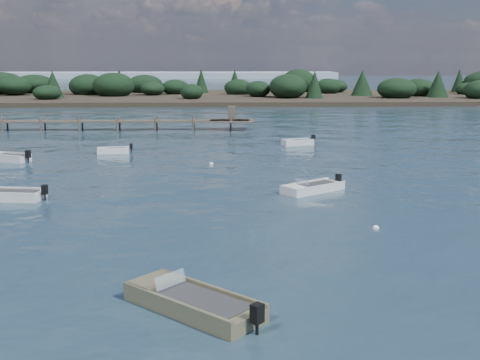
{
  "coord_description": "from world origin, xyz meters",
  "views": [
    {
      "loc": [
        2.58,
        -20.73,
        8.07
      ],
      "look_at": [
        3.77,
        14.0,
        1.0
      ],
      "focal_mm": 45.0,
      "sensor_mm": 36.0,
      "label": 1
    }
  ],
  "objects_px": {
    "dinghy_near_olive": "(193,305)",
    "tender_far_white": "(113,152)",
    "tender_far_grey_b": "(298,143)",
    "dinghy_mid_grey": "(7,197)",
    "dinghy_mid_white_b": "(313,189)",
    "jetty": "(4,122)",
    "tender_far_grey": "(9,159)"
  },
  "relations": [
    {
      "from": "tender_far_grey",
      "to": "jetty",
      "type": "distance_m",
      "value": 22.15
    },
    {
      "from": "dinghy_mid_grey",
      "to": "tender_far_white",
      "type": "bearing_deg",
      "value": 79.32
    },
    {
      "from": "dinghy_mid_grey",
      "to": "dinghy_mid_white_b",
      "type": "bearing_deg",
      "value": 4.59
    },
    {
      "from": "tender_far_grey",
      "to": "jetty",
      "type": "height_order",
      "value": "jetty"
    },
    {
      "from": "dinghy_mid_grey",
      "to": "dinghy_mid_white_b",
      "type": "distance_m",
      "value": 18.17
    },
    {
      "from": "dinghy_mid_grey",
      "to": "jetty",
      "type": "bearing_deg",
      "value": 109.2
    },
    {
      "from": "tender_far_grey",
      "to": "dinghy_mid_white_b",
      "type": "height_order",
      "value": "tender_far_grey"
    },
    {
      "from": "tender_far_grey_b",
      "to": "jetty",
      "type": "xyz_separation_m",
      "value": [
        -31.69,
        12.69,
        0.82
      ]
    },
    {
      "from": "dinghy_mid_grey",
      "to": "tender_far_white",
      "type": "relative_size",
      "value": 1.51
    },
    {
      "from": "dinghy_near_olive",
      "to": "jetty",
      "type": "height_order",
      "value": "jetty"
    },
    {
      "from": "jetty",
      "to": "dinghy_mid_white_b",
      "type": "bearing_deg",
      "value": -47.5
    },
    {
      "from": "dinghy_near_olive",
      "to": "tender_far_white",
      "type": "height_order",
      "value": "dinghy_near_olive"
    },
    {
      "from": "tender_far_grey_b",
      "to": "jetty",
      "type": "height_order",
      "value": "jetty"
    },
    {
      "from": "tender_far_grey",
      "to": "dinghy_mid_white_b",
      "type": "bearing_deg",
      "value": -27.91
    },
    {
      "from": "tender_far_grey",
      "to": "jetty",
      "type": "bearing_deg",
      "value": 109.78
    },
    {
      "from": "tender_far_grey_b",
      "to": "jetty",
      "type": "bearing_deg",
      "value": 158.18
    },
    {
      "from": "tender_far_grey",
      "to": "tender_far_grey_b",
      "type": "bearing_deg",
      "value": 18.6
    },
    {
      "from": "dinghy_mid_grey",
      "to": "dinghy_mid_white_b",
      "type": "relative_size",
      "value": 1.1
    },
    {
      "from": "dinghy_mid_white_b",
      "to": "jetty",
      "type": "height_order",
      "value": "jetty"
    },
    {
      "from": "tender_far_grey",
      "to": "dinghy_near_olive",
      "type": "height_order",
      "value": "dinghy_near_olive"
    },
    {
      "from": "dinghy_mid_grey",
      "to": "dinghy_mid_white_b",
      "type": "xyz_separation_m",
      "value": [
        18.12,
        1.46,
        -0.01
      ]
    },
    {
      "from": "tender_far_grey_b",
      "to": "tender_far_grey",
      "type": "bearing_deg",
      "value": -161.4
    },
    {
      "from": "tender_far_white",
      "to": "jetty",
      "type": "distance_m",
      "value": 22.86
    },
    {
      "from": "tender_far_grey_b",
      "to": "dinghy_mid_grey",
      "type": "height_order",
      "value": "dinghy_mid_grey"
    },
    {
      "from": "tender_far_white",
      "to": "jetty",
      "type": "height_order",
      "value": "jetty"
    },
    {
      "from": "dinghy_mid_white_b",
      "to": "jetty",
      "type": "xyz_separation_m",
      "value": [
        -30.03,
        32.78,
        0.84
      ]
    },
    {
      "from": "dinghy_mid_grey",
      "to": "jetty",
      "type": "distance_m",
      "value": 36.26
    },
    {
      "from": "dinghy_mid_white_b",
      "to": "dinghy_near_olive",
      "type": "bearing_deg",
      "value": -110.63
    },
    {
      "from": "dinghy_near_olive",
      "to": "tender_far_white",
      "type": "relative_size",
      "value": 1.56
    },
    {
      "from": "dinghy_mid_grey",
      "to": "tender_far_grey",
      "type": "xyz_separation_m",
      "value": [
        -4.43,
        13.4,
        0.02
      ]
    },
    {
      "from": "dinghy_near_olive",
      "to": "dinghy_mid_white_b",
      "type": "xyz_separation_m",
      "value": [
        6.61,
        17.57,
        -0.02
      ]
    },
    {
      "from": "tender_far_white",
      "to": "dinghy_mid_white_b",
      "type": "relative_size",
      "value": 0.73
    }
  ]
}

